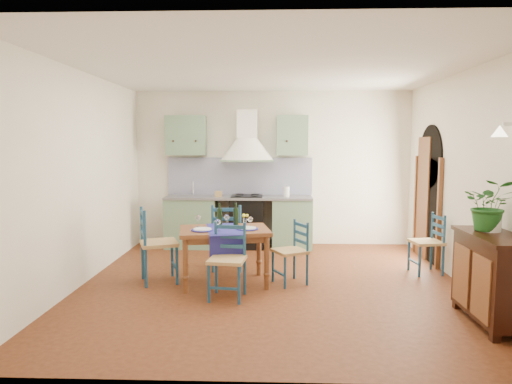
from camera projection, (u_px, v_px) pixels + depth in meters
floor at (272, 284)px, 6.03m from camera, size 5.00×5.00×0.00m
back_wall at (246, 188)px, 8.21m from camera, size 5.00×0.96×2.80m
right_wall at (459, 182)px, 6.08m from camera, size 0.26×5.00×2.80m
left_wall at (82, 178)px, 5.97m from camera, size 0.04×5.00×2.80m
ceiling at (273, 68)px, 5.74m from camera, size 5.00×5.00×0.01m
dining_table at (225, 235)px, 6.00m from camera, size 1.28×1.00×1.05m
chair_near at (228, 260)px, 5.46m from camera, size 0.47×0.47×0.90m
chair_far at (227, 236)px, 6.70m from camera, size 0.47×0.47×0.98m
chair_left at (156, 244)px, 6.07m from camera, size 0.61×0.61×1.01m
chair_right at (292, 252)px, 6.03m from camera, size 0.52×0.52×0.83m
chair_spare at (428, 243)px, 6.51m from camera, size 0.46×0.46×0.86m
sideboard at (493, 276)px, 4.65m from camera, size 0.50×1.05×0.94m
potted_plant at (490, 205)px, 4.77m from camera, size 0.63×0.59×0.55m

